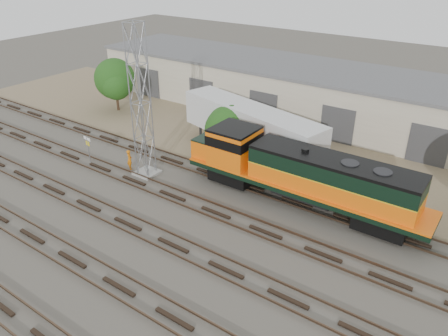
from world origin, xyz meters
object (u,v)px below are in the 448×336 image
Objects in this scene: signal_tower at (141,106)px; semi_trailer at (253,127)px; worker at (130,160)px; locomotive at (299,173)px.

signal_tower is 0.80× the size of semi_trailer.
semi_trailer reaches higher than worker.
signal_tower is (-12.03, -2.95, 3.35)m from locomotive.
locomotive is 14.23m from worker.
worker is 10.75m from semi_trailer.
semi_trailer is (5.38, 7.64, -2.99)m from signal_tower.
signal_tower is 7.01× the size of worker.
worker is at bearing -167.31° from locomotive.
worker is (-1.76, -0.16, -4.96)m from signal_tower.
worker is at bearing -174.91° from signal_tower.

